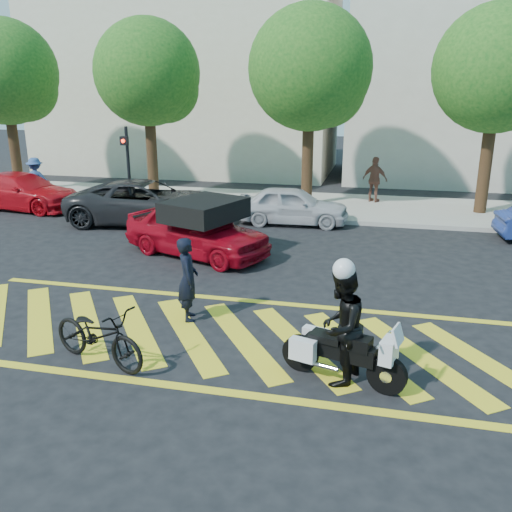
% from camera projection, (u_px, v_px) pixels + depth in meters
% --- Properties ---
extents(ground, '(90.00, 90.00, 0.00)m').
position_uv_depth(ground, '(218.00, 336.00, 10.47)').
color(ground, black).
rests_on(ground, ground).
extents(sidewalk, '(60.00, 5.00, 0.15)m').
position_uv_depth(sidewalk, '(306.00, 206.00, 21.59)').
color(sidewalk, '#9E998E').
rests_on(sidewalk, ground).
extents(crosswalk, '(12.33, 4.00, 0.01)m').
position_uv_depth(crosswalk, '(216.00, 336.00, 10.48)').
color(crosswalk, yellow).
rests_on(crosswalk, ground).
extents(building_left, '(16.00, 8.00, 10.00)m').
position_uv_depth(building_left, '(189.00, 79.00, 30.22)').
color(building_left, beige).
rests_on(building_left, ground).
extents(tree_far_left, '(4.40, 4.40, 7.41)m').
position_uv_depth(tree_far_left, '(9.00, 76.00, 22.97)').
color(tree_far_left, black).
rests_on(tree_far_left, ground).
extents(tree_left, '(4.20, 4.20, 7.26)m').
position_uv_depth(tree_left, '(151.00, 77.00, 21.57)').
color(tree_left, black).
rests_on(tree_left, ground).
extents(tree_center, '(4.60, 4.60, 7.56)m').
position_uv_depth(tree_center, '(314.00, 73.00, 20.12)').
color(tree_center, black).
rests_on(tree_center, ground).
extents(tree_right, '(4.40, 4.40, 7.41)m').
position_uv_depth(tree_right, '(501.00, 73.00, 18.72)').
color(tree_right, black).
rests_on(tree_right, ground).
extents(signal_pole, '(0.28, 0.43, 3.20)m').
position_uv_depth(signal_pole, '(127.00, 162.00, 20.36)').
color(signal_pole, black).
rests_on(signal_pole, ground).
extents(officer_bike, '(0.63, 0.75, 1.75)m').
position_uv_depth(officer_bike, '(188.00, 279.00, 11.00)').
color(officer_bike, black).
rests_on(officer_bike, ground).
extents(bicycle, '(2.17, 1.34, 1.08)m').
position_uv_depth(bicycle, '(98.00, 335.00, 9.30)').
color(bicycle, black).
rests_on(bicycle, ground).
extents(police_motorcycle, '(2.07, 0.99, 0.94)m').
position_uv_depth(police_motorcycle, '(341.00, 352.00, 8.75)').
color(police_motorcycle, black).
rests_on(police_motorcycle, ground).
extents(officer_moto, '(0.97, 1.11, 1.94)m').
position_uv_depth(officer_moto, '(341.00, 327.00, 8.60)').
color(officer_moto, black).
rests_on(officer_moto, ground).
extents(red_convertible, '(4.69, 3.17, 1.48)m').
position_uv_depth(red_convertible, '(197.00, 230.00, 15.27)').
color(red_convertible, maroon).
rests_on(red_convertible, ground).
extents(parked_left, '(5.01, 2.49, 1.40)m').
position_uv_depth(parked_left, '(22.00, 191.00, 21.16)').
color(parked_left, red).
rests_on(parked_left, ground).
extents(parked_mid_left, '(5.67, 3.05, 1.51)m').
position_uv_depth(parked_mid_left, '(146.00, 202.00, 18.85)').
color(parked_mid_left, black).
rests_on(parked_mid_left, ground).
extents(parked_mid_right, '(3.95, 1.74, 1.32)m').
position_uv_depth(parked_mid_right, '(292.00, 205.00, 18.84)').
color(parked_mid_right, '#B9B9BD').
rests_on(parked_mid_right, ground).
extents(pedestrian_left, '(1.29, 0.99, 1.76)m').
position_uv_depth(pedestrian_left, '(36.00, 180.00, 21.78)').
color(pedestrian_left, '#304D85').
rests_on(pedestrian_left, sidewalk).
extents(pedestrian_right, '(1.15, 0.85, 1.81)m').
position_uv_depth(pedestrian_right, '(375.00, 179.00, 21.68)').
color(pedestrian_right, brown).
rests_on(pedestrian_right, sidewalk).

